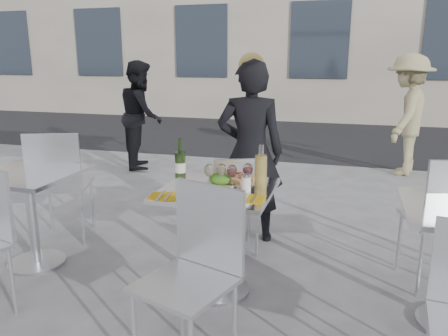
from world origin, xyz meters
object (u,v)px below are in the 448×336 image
(carafe, at_px, (261,170))
(napkin_right, at_px, (249,198))
(pizza_far, at_px, (232,178))
(chair_far, at_px, (236,197))
(napkin_left, at_px, (164,196))
(side_chair_lfar, at_px, (59,178))
(pizza_near, at_px, (210,192))
(pedestrian_a, at_px, (141,115))
(chair_near, at_px, (196,261))
(wineglass_white_a, at_px, (209,171))
(sugar_shaker, at_px, (246,182))
(pedestrian_b, at_px, (407,115))
(woman_diner, at_px, (250,152))
(wineglass_red_a, at_px, (232,172))
(main_table, at_px, (218,218))
(salad_plate, at_px, (220,180))
(wine_bottle, at_px, (180,164))
(wineglass_white_b, at_px, (221,170))
(side_chair_rfar, at_px, (448,213))
(side_table_left, at_px, (30,199))
(wineglass_red_b, at_px, (248,170))

(carafe, distance_m, napkin_right, 0.27)
(pizza_far, bearing_deg, napkin_right, -60.69)
(chair_far, height_order, napkin_left, chair_far)
(side_chair_lfar, xyz_separation_m, pizza_near, (1.55, -0.57, 0.17))
(pedestrian_a, relative_size, pizza_far, 4.37)
(chair_near, xyz_separation_m, wineglass_white_a, (-0.15, 0.70, 0.30))
(side_chair_lfar, bearing_deg, sugar_shaker, 145.99)
(pedestrian_b, relative_size, napkin_right, 8.24)
(woman_diner, height_order, pizza_far, woman_diner)
(pedestrian_a, relative_size, wineglass_red_a, 9.86)
(woman_diner, height_order, pedestrian_b, pedestrian_b)
(woman_diner, bearing_deg, main_table, 80.76)
(woman_diner, height_order, carafe, woman_diner)
(salad_plate, distance_m, wine_bottle, 0.32)
(wine_bottle, relative_size, sugar_shaker, 2.76)
(napkin_right, bearing_deg, wineglass_red_a, 129.24)
(wineglass_white_a, bearing_deg, wine_bottle, 155.49)
(side_chair_lfar, xyz_separation_m, wineglass_white_b, (1.57, -0.38, 0.27))
(side_chair_rfar, bearing_deg, wineglass_white_b, -0.48)
(side_table_left, height_order, pizza_near, pizza_near)
(wineglass_white_a, bearing_deg, wineglass_red_b, 20.63)
(wineglass_white_b, bearing_deg, side_chair_lfar, 166.21)
(wineglass_red_a, bearing_deg, chair_near, -89.82)
(pizza_near, distance_m, napkin_left, 0.29)
(woman_diner, xyz_separation_m, salad_plate, (-0.00, -0.91, -0.00))
(wine_bottle, bearing_deg, carafe, -3.37)
(salad_plate, distance_m, wineglass_white_a, 0.11)
(pedestrian_a, xyz_separation_m, wine_bottle, (1.80, -3.01, 0.09))
(chair_near, distance_m, wineglass_white_a, 0.77)
(woman_diner, xyz_separation_m, pizza_far, (0.04, -0.76, -0.02))
(wineglass_white_a, xyz_separation_m, napkin_left, (-0.21, -0.27, -0.11))
(salad_plate, bearing_deg, side_table_left, -177.52)
(pedestrian_b, height_order, wineglass_red_b, pedestrian_b)
(side_chair_lfar, distance_m, pizza_near, 1.66)
(pedestrian_a, distance_m, pedestrian_b, 3.73)
(wine_bottle, xyz_separation_m, sugar_shaker, (0.50, -0.12, -0.06))
(side_table_left, bearing_deg, pizza_far, 7.95)
(chair_near, relative_size, pizza_far, 2.67)
(chair_far, xyz_separation_m, wineglass_white_b, (0.04, -0.56, 0.36))
(main_table, distance_m, wineglass_red_a, 0.33)
(chair_far, distance_m, wineglass_red_a, 0.69)
(chair_near, xyz_separation_m, pedestrian_a, (-2.20, 3.82, 0.21))
(wineglass_red_a, bearing_deg, pizza_near, -119.47)
(pedestrian_a, bearing_deg, carafe, -164.74)
(pizza_far, distance_m, wineglass_red_b, 0.20)
(pizza_far, bearing_deg, wineglass_white_a, -116.17)
(main_table, relative_size, side_chair_lfar, 0.76)
(salad_plate, relative_size, carafe, 0.76)
(chair_near, bearing_deg, napkin_right, 91.54)
(chair_near, xyz_separation_m, napkin_right, (0.16, 0.53, 0.19))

